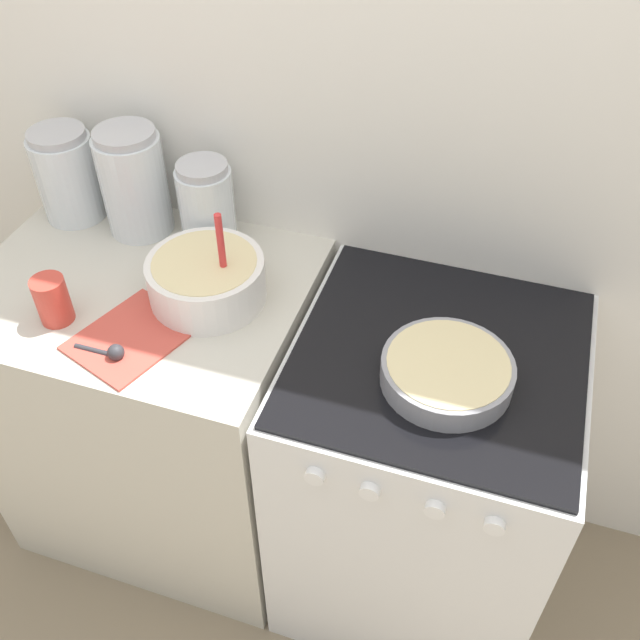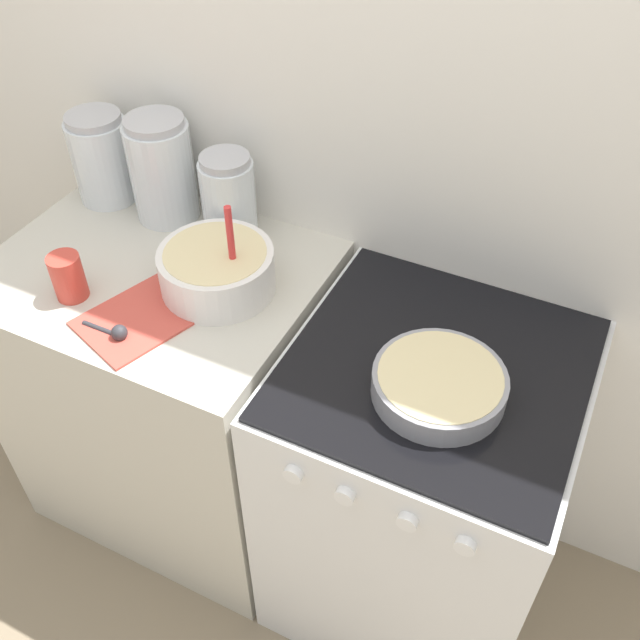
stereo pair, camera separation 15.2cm
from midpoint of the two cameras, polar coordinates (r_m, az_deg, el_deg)
name	(u,v)px [view 1 (the left image)]	position (r m, az deg, el deg)	size (l,w,h in m)	color
ground_plane	(264,629)	(2.18, -6.68, -23.49)	(12.00, 12.00, 0.00)	gray
wall_back	(341,130)	(1.68, -1.01, 14.88)	(4.60, 0.05, 2.40)	white
countertop_cabinet	(164,408)	(2.07, -14.50, -6.94)	(0.80, 0.63, 0.91)	beige
stove	(420,477)	(1.88, 5.65, -12.51)	(0.63, 0.65, 0.91)	silver
mixing_bowl	(206,277)	(1.64, -11.71, 3.24)	(0.27, 0.27, 0.24)	white
baking_pan	(447,371)	(1.45, 7.20, -4.24)	(0.27, 0.27, 0.06)	gray
storage_jar_left	(69,180)	(1.99, -21.59, 10.28)	(0.16, 0.16, 0.24)	silver
storage_jar_middle	(135,188)	(1.88, -16.89, 9.97)	(0.16, 0.16, 0.28)	silver
storage_jar_right	(207,210)	(1.79, -11.45, 8.54)	(0.14, 0.14, 0.22)	silver
tin_can	(52,300)	(1.69, -23.07, 1.37)	(0.07, 0.07, 0.11)	#CC3F33
recipe_page	(132,337)	(1.62, -17.45, -1.42)	(0.27, 0.30, 0.01)	#CC4C3F
measuring_spoon	(111,352)	(1.58, -19.05, -2.57)	(0.12, 0.04, 0.04)	#333338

